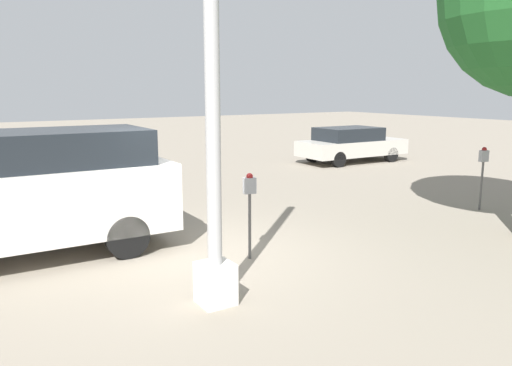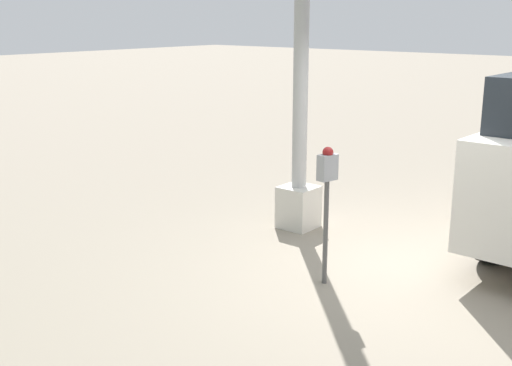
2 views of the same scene
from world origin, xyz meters
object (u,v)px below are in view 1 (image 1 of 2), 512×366
Objects in this scene: parking_meter_far at (483,164)px; parked_van at (16,191)px; parking_meter_near at (250,196)px; car_distant at (351,144)px; lamp_post at (213,151)px.

parking_meter_far is 9.71m from parked_van.
car_distant is at bearing -129.39° from parking_meter_near.
parking_meter_far is at bearing -168.25° from parking_meter_near.
parking_meter_near is 3.77m from parked_van.
lamp_post is (7.60, 1.31, 0.93)m from parking_meter_far.
lamp_post is 1.30× the size of car_distant.
lamp_post reaches higher than parking_meter_near.
parking_meter_far is (-6.30, -0.04, 0.02)m from parking_meter_near.
parking_meter_near is 0.26× the size of lamp_post.
lamp_post is at bearing -138.71° from car_distant.
lamp_post is 3.87m from parked_van.
lamp_post is at bearing 55.67° from parking_meter_near.
parked_van is 1.19× the size of car_distant.
parked_van is 13.49m from car_distant.
parking_meter_far is 7.92m from car_distant.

